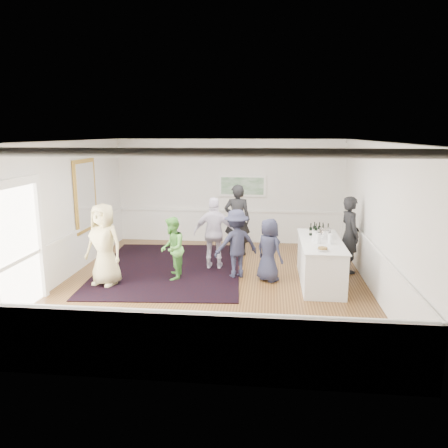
# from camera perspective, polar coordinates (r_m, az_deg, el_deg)

# --- Properties ---
(floor) EXTENTS (8.00, 8.00, 0.00)m
(floor) POSITION_cam_1_polar(r_m,az_deg,el_deg) (10.01, -1.43, -7.86)
(floor) COLOR brown
(floor) RESTS_ON ground
(ceiling) EXTENTS (7.00, 8.00, 0.02)m
(ceiling) POSITION_cam_1_polar(r_m,az_deg,el_deg) (9.43, -1.53, 10.78)
(ceiling) COLOR white
(ceiling) RESTS_ON wall_back
(wall_left) EXTENTS (0.02, 8.00, 3.20)m
(wall_left) POSITION_cam_1_polar(r_m,az_deg,el_deg) (10.62, -20.55, 1.47)
(wall_left) COLOR white
(wall_left) RESTS_ON floor
(wall_right) EXTENTS (0.02, 8.00, 3.20)m
(wall_right) POSITION_cam_1_polar(r_m,az_deg,el_deg) (9.78, 19.30, 0.72)
(wall_right) COLOR white
(wall_right) RESTS_ON floor
(wall_back) EXTENTS (7.00, 0.02, 3.20)m
(wall_back) POSITION_cam_1_polar(r_m,az_deg,el_deg) (13.52, 0.72, 4.29)
(wall_back) COLOR white
(wall_back) RESTS_ON floor
(wall_front) EXTENTS (7.00, 0.02, 3.20)m
(wall_front) POSITION_cam_1_polar(r_m,az_deg,el_deg) (5.77, -6.66, -6.15)
(wall_front) COLOR white
(wall_front) RESTS_ON floor
(wainscoting) EXTENTS (7.00, 8.00, 1.00)m
(wainscoting) POSITION_cam_1_polar(r_m,az_deg,el_deg) (9.86, -1.45, -5.12)
(wainscoting) COLOR white
(wainscoting) RESTS_ON floor
(mirror) EXTENTS (0.05, 1.25, 1.85)m
(mirror) POSITION_cam_1_polar(r_m,az_deg,el_deg) (11.74, -17.62, 3.58)
(mirror) COLOR gold
(mirror) RESTS_ON wall_left
(doorway) EXTENTS (0.10, 1.78, 2.56)m
(doorway) POSITION_cam_1_polar(r_m,az_deg,el_deg) (9.01, -25.48, -1.87)
(doorway) COLOR white
(doorway) RESTS_ON wall_left
(landscape_painting) EXTENTS (1.44, 0.06, 0.66)m
(landscape_painting) POSITION_cam_1_polar(r_m,az_deg,el_deg) (13.41, 2.41, 5.00)
(landscape_painting) COLOR white
(landscape_painting) RESTS_ON wall_back
(area_rug) EXTENTS (3.84, 4.85, 0.02)m
(area_rug) POSITION_cam_1_polar(r_m,az_deg,el_deg) (11.21, -7.11, -5.71)
(area_rug) COLOR black
(area_rug) RESTS_ON floor
(serving_table) EXTENTS (0.93, 2.45, 0.99)m
(serving_table) POSITION_cam_1_polar(r_m,az_deg,el_deg) (10.22, 12.45, -4.79)
(serving_table) COLOR silver
(serving_table) RESTS_ON floor
(bartender) EXTENTS (0.62, 0.78, 1.88)m
(bartender) POSITION_cam_1_polar(r_m,az_deg,el_deg) (11.08, 16.09, -1.33)
(bartender) COLOR black
(bartender) RESTS_ON floor
(guest_tan) EXTENTS (1.04, 0.82, 1.86)m
(guest_tan) POSITION_cam_1_polar(r_m,az_deg,el_deg) (10.08, -15.40, -2.62)
(guest_tan) COLOR tan
(guest_tan) RESTS_ON floor
(guest_green) EXTENTS (0.63, 0.77, 1.47)m
(guest_green) POSITION_cam_1_polar(r_m,az_deg,el_deg) (10.24, -6.79, -3.18)
(guest_green) COLOR #5BB046
(guest_green) RESTS_ON floor
(guest_lilac) EXTENTS (1.07, 0.47, 1.81)m
(guest_lilac) POSITION_cam_1_polar(r_m,az_deg,el_deg) (10.91, -1.22, -1.23)
(guest_lilac) COLOR silver
(guest_lilac) RESTS_ON floor
(guest_dark_a) EXTENTS (1.21, 0.99, 1.63)m
(guest_dark_a) POSITION_cam_1_polar(r_m,az_deg,el_deg) (10.28, 1.62, -2.59)
(guest_dark_a) COLOR #222439
(guest_dark_a) RESTS_ON floor
(guest_dark_b) EXTENTS (0.75, 0.51, 1.99)m
(guest_dark_b) POSITION_cam_1_polar(r_m,az_deg,el_deg) (12.15, 1.74, 0.54)
(guest_dark_b) COLOR black
(guest_dark_b) RESTS_ON floor
(guest_navy) EXTENTS (0.84, 0.83, 1.47)m
(guest_navy) POSITION_cam_1_polar(r_m,az_deg,el_deg) (10.09, 5.89, -3.39)
(guest_navy) COLOR #222439
(guest_navy) RESTS_ON floor
(wine_bottles) EXTENTS (0.48, 0.29, 0.31)m
(wine_bottles) POSITION_cam_1_polar(r_m,az_deg,el_deg) (10.57, 12.33, -0.61)
(wine_bottles) COLOR black
(wine_bottles) RESTS_ON serving_table
(juice_pitchers) EXTENTS (0.43, 0.35, 0.24)m
(juice_pitchers) POSITION_cam_1_polar(r_m,az_deg,el_deg) (9.86, 12.56, -1.72)
(juice_pitchers) COLOR #68BD43
(juice_pitchers) RESTS_ON serving_table
(ice_bucket) EXTENTS (0.26, 0.26, 0.25)m
(ice_bucket) POSITION_cam_1_polar(r_m,az_deg,el_deg) (10.25, 13.06, -1.25)
(ice_bucket) COLOR silver
(ice_bucket) RESTS_ON serving_table
(nut_bowl) EXTENTS (0.24, 0.24, 0.08)m
(nut_bowl) POSITION_cam_1_polar(r_m,az_deg,el_deg) (9.20, 12.77, -3.23)
(nut_bowl) COLOR white
(nut_bowl) RESTS_ON serving_table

